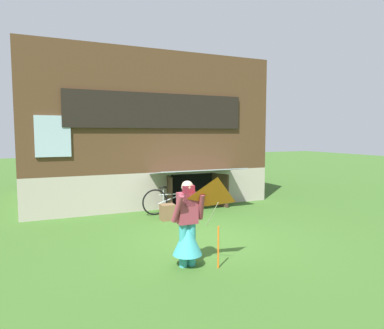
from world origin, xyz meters
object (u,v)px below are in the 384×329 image
Objects in this scene: person at (187,231)px; bicycle_silver at (172,200)px; kite at (218,200)px; wooden_crate at (168,212)px.

person is 4.02m from bicycle_silver.
person is 0.98× the size of kite.
person is 3.55× the size of wooden_crate.
person is 0.86× the size of bicycle_silver.
bicycle_silver is (0.77, 4.33, -0.85)m from kite.
kite is 4.48m from bicycle_silver.
kite reaches higher than wooden_crate.
kite reaches higher than bicycle_silver.
bicycle_silver is at bearing 84.85° from person.
bicycle_silver reaches higher than wooden_crate.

